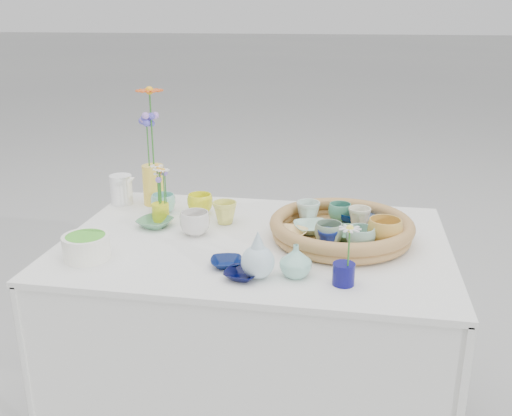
# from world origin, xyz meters

# --- Properties ---
(wicker_tray) EXTENTS (0.47, 0.47, 0.08)m
(wicker_tray) POSITION_xyz_m (0.28, 0.05, 0.80)
(wicker_tray) COLOR olive
(wicker_tray) RESTS_ON display_table
(tray_ceramic_0) EXTENTS (0.16, 0.16, 0.04)m
(tray_ceramic_0) POSITION_xyz_m (0.31, 0.19, 0.80)
(tray_ceramic_0) COLOR #00184A
(tray_ceramic_0) RESTS_ON wicker_tray
(tray_ceramic_1) EXTENTS (0.14, 0.14, 0.03)m
(tray_ceramic_1) POSITION_xyz_m (0.43, 0.09, 0.80)
(tray_ceramic_1) COLOR #0B1144
(tray_ceramic_1) RESTS_ON wicker_tray
(tray_ceramic_2) EXTENTS (0.14, 0.14, 0.09)m
(tray_ceramic_2) POSITION_xyz_m (0.42, -0.02, 0.83)
(tray_ceramic_2) COLOR gold
(tray_ceramic_2) RESTS_ON wicker_tray
(tray_ceramic_3) EXTENTS (0.14, 0.14, 0.03)m
(tray_ceramic_3) POSITION_xyz_m (0.31, 0.01, 0.80)
(tray_ceramic_3) COLOR #427651
(tray_ceramic_3) RESTS_ON wicker_tray
(tray_ceramic_4) EXTENTS (0.11, 0.11, 0.07)m
(tray_ceramic_4) POSITION_xyz_m (0.24, -0.04, 0.82)
(tray_ceramic_4) COLOR gray
(tray_ceramic_4) RESTS_ON wicker_tray
(tray_ceramic_5) EXTENTS (0.16, 0.16, 0.03)m
(tray_ceramic_5) POSITION_xyz_m (0.18, 0.06, 0.80)
(tray_ceramic_5) COLOR #A1CFBA
(tray_ceramic_5) RESTS_ON wicker_tray
(tray_ceramic_6) EXTENTS (0.09, 0.09, 0.08)m
(tray_ceramic_6) POSITION_xyz_m (0.16, 0.15, 0.82)
(tray_ceramic_6) COLOR silver
(tray_ceramic_6) RESTS_ON wicker_tray
(tray_ceramic_7) EXTENTS (0.09, 0.09, 0.07)m
(tray_ceramic_7) POSITION_xyz_m (0.34, 0.13, 0.82)
(tray_ceramic_7) COLOR beige
(tray_ceramic_7) RESTS_ON wicker_tray
(tray_ceramic_8) EXTENTS (0.11, 0.11, 0.03)m
(tray_ceramic_8) POSITION_xyz_m (0.37, 0.18, 0.80)
(tray_ceramic_8) COLOR #ADCAF1
(tray_ceramic_8) RESTS_ON wicker_tray
(tray_ceramic_9) EXTENTS (0.06, 0.06, 0.06)m
(tray_ceramic_9) POSITION_xyz_m (0.24, -0.07, 0.81)
(tray_ceramic_9) COLOR navy
(tray_ceramic_9) RESTS_ON wicker_tray
(tray_ceramic_10) EXTENTS (0.14, 0.14, 0.03)m
(tray_ceramic_10) POSITION_xyz_m (0.12, -0.00, 0.80)
(tray_ceramic_10) COLOR #F8CD7E
(tray_ceramic_10) RESTS_ON wicker_tray
(tray_ceramic_11) EXTENTS (0.10, 0.10, 0.07)m
(tray_ceramic_11) POSITION_xyz_m (0.34, -0.06, 0.82)
(tray_ceramic_11) COLOR #88B7A6
(tray_ceramic_11) RESTS_ON wicker_tray
(tray_ceramic_12) EXTENTS (0.09, 0.09, 0.06)m
(tray_ceramic_12) POSITION_xyz_m (0.27, 0.18, 0.82)
(tray_ceramic_12) COLOR #479375
(tray_ceramic_12) RESTS_ON wicker_tray
(loose_ceramic_0) EXTENTS (0.11, 0.11, 0.07)m
(loose_ceramic_0) POSITION_xyz_m (-0.25, 0.22, 0.80)
(loose_ceramic_0) COLOR yellow
(loose_ceramic_0) RESTS_ON display_table
(loose_ceramic_1) EXTENTS (0.09, 0.09, 0.08)m
(loose_ceramic_1) POSITION_xyz_m (-0.13, 0.14, 0.80)
(loose_ceramic_1) COLOR #D6D459
(loose_ceramic_1) RESTS_ON display_table
(loose_ceramic_2) EXTENTS (0.14, 0.14, 0.03)m
(loose_ceramic_2) POSITION_xyz_m (-0.37, 0.06, 0.78)
(loose_ceramic_2) COLOR #548F67
(loose_ceramic_2) RESTS_ON display_table
(loose_ceramic_3) EXTENTS (0.12, 0.12, 0.08)m
(loose_ceramic_3) POSITION_xyz_m (-0.21, 0.01, 0.81)
(loose_ceramic_3) COLOR silver
(loose_ceramic_3) RESTS_ON display_table
(loose_ceramic_4) EXTENTS (0.11, 0.11, 0.02)m
(loose_ceramic_4) POSITION_xyz_m (-0.05, -0.22, 0.78)
(loose_ceramic_4) COLOR #07164B
(loose_ceramic_4) RESTS_ON display_table
(loose_ceramic_5) EXTENTS (0.09, 0.09, 0.07)m
(loose_ceramic_5) POSITION_xyz_m (-0.39, 0.21, 0.80)
(loose_ceramic_5) COLOR #83CBBD
(loose_ceramic_5) RESTS_ON display_table
(loose_ceramic_6) EXTENTS (0.12, 0.12, 0.02)m
(loose_ceramic_6) POSITION_xyz_m (0.01, -0.29, 0.78)
(loose_ceramic_6) COLOR black
(loose_ceramic_6) RESTS_ON display_table
(fluted_bowl) EXTENTS (0.18, 0.18, 0.07)m
(fluted_bowl) POSITION_xyz_m (-0.48, -0.23, 0.80)
(fluted_bowl) COLOR white
(fluted_bowl) RESTS_ON display_table
(bud_vase_paleblue) EXTENTS (0.12, 0.12, 0.15)m
(bud_vase_paleblue) POSITION_xyz_m (0.06, -0.28, 0.84)
(bud_vase_paleblue) COLOR silver
(bud_vase_paleblue) RESTS_ON display_table
(bud_vase_seafoam) EXTENTS (0.10, 0.10, 0.10)m
(bud_vase_seafoam) POSITION_xyz_m (0.16, -0.25, 0.81)
(bud_vase_seafoam) COLOR #8BC7B3
(bud_vase_seafoam) RESTS_ON display_table
(bud_vase_cobalt) EXTENTS (0.07, 0.07, 0.06)m
(bud_vase_cobalt) POSITION_xyz_m (0.30, -0.28, 0.80)
(bud_vase_cobalt) COLOR #0C0B58
(bud_vase_cobalt) RESTS_ON display_table
(single_daisy) EXTENTS (0.07, 0.07, 0.13)m
(single_daisy) POSITION_xyz_m (0.31, -0.29, 0.88)
(single_daisy) COLOR silver
(single_daisy) RESTS_ON bud_vase_cobalt
(tall_vase_yellow) EXTENTS (0.10, 0.10, 0.16)m
(tall_vase_yellow) POSITION_xyz_m (-0.45, 0.30, 0.84)
(tall_vase_yellow) COLOR yellow
(tall_vase_yellow) RESTS_ON display_table
(gerbera) EXTENTS (0.15, 0.15, 0.31)m
(gerbera) POSITION_xyz_m (-0.44, 0.29, 1.06)
(gerbera) COLOR #E55217
(gerbera) RESTS_ON tall_vase_yellow
(hydrangea) EXTENTS (0.09, 0.09, 0.24)m
(hydrangea) POSITION_xyz_m (-0.46, 0.29, 1.01)
(hydrangea) COLOR #544CCB
(hydrangea) RESTS_ON tall_vase_yellow
(white_pitcher) EXTENTS (0.14, 0.13, 0.11)m
(white_pitcher) POSITION_xyz_m (-0.58, 0.28, 0.82)
(white_pitcher) COLOR white
(white_pitcher) RESTS_ON display_table
(daisy_cup) EXTENTS (0.07, 0.07, 0.07)m
(daisy_cup) POSITION_xyz_m (-0.37, 0.12, 0.80)
(daisy_cup) COLOR yellow
(daisy_cup) RESTS_ON display_table
(daisy_posy) EXTENTS (0.10, 0.10, 0.14)m
(daisy_posy) POSITION_xyz_m (-0.36, 0.13, 0.90)
(daisy_posy) COLOR white
(daisy_posy) RESTS_ON daisy_cup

